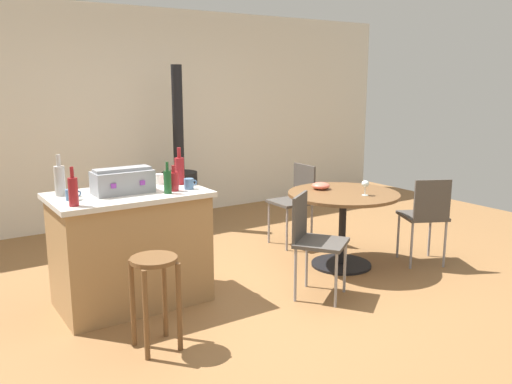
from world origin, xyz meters
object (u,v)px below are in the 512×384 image
Objects in this scene: serving_bowl at (321,186)px; wine_glass at (365,184)px; kitchen_island at (131,248)px; cup_1 at (71,195)px; bottle_4 at (168,181)px; cup_2 at (189,184)px; bottle_1 at (179,170)px; bottle_3 at (73,191)px; bottle_0 at (60,180)px; folding_chair_left at (426,213)px; folding_chair_far at (313,237)px; wooden_stool at (155,283)px; bottle_2 at (174,181)px; cup_0 at (159,179)px; dining_table at (343,210)px; folding_chair_near at (296,197)px; wood_stove at (180,188)px; toolbox at (123,181)px.

wine_glass is at bearing -70.77° from serving_bowl.
kitchen_island is 0.67m from cup_1.
bottle_4 is 2.18× the size of cup_2.
bottle_3 is at bearing -161.84° from bottle_1.
bottle_1 is (0.97, -0.09, -0.00)m from bottle_0.
bottle_1 is at bearing 160.46° from folding_chair_left.
folding_chair_far is 0.89m from wine_glass.
bottle_1 reaches higher than cup_1.
bottle_2 is at bearing 55.19° from wooden_stool.
cup_0 is 0.97× the size of cup_2.
serving_bowl is (-0.08, 0.24, 0.21)m from dining_table.
kitchen_island is 10.47× the size of cup_1.
kitchen_island is 5.84× the size of bottle_2.
folding_chair_near is at bearing 11.72° from cup_0.
kitchen_island is at bearing 172.04° from dining_table.
wine_glass is at bearing 15.14° from folding_chair_far.
bottle_0 is 1.00m from cup_2.
bottle_1 reaches higher than wooden_stool.
bottle_0 is at bearing 153.73° from folding_chair_far.
wood_stove is at bearing 54.74° from kitchen_island.
folding_chair_left is 2.77× the size of bottle_0.
bottle_3 is 0.96m from cup_2.
toolbox reaches higher than serving_bowl.
toolbox is 1.84× the size of bottle_4.
cup_2 is at bearing -96.37° from bottle_1.
folding_chair_near is 1.42m from folding_chair_left.
wood_stove is (-0.76, 1.36, -0.04)m from folding_chair_near.
cup_0 reaches higher than folding_chair_far.
cup_1 is at bearing -166.91° from folding_chair_near.
folding_chair_far is at bearing -164.86° from wine_glass.
dining_table is at bearing 30.48° from folding_chair_far.
bottle_1 is at bearing 166.56° from dining_table.
wooden_stool is 1.26m from bottle_1.
folding_chair_far reaches higher than wooden_stool.
bottle_0 is 1.13× the size of bottle_3.
kitchen_island is 0.65m from bottle_2.
bottle_0 reaches higher than cup_1.
cup_0 reaches higher than wooden_stool.
cup_2 is 0.64× the size of serving_bowl.
bottle_1 is 1.50m from serving_bowl.
bottle_4 reaches higher than folding_chair_left.
folding_chair_far is at bearing 179.84° from folding_chair_left.
bottle_4 is (0.39, 0.62, 0.56)m from wooden_stool.
dining_table is at bearing -10.44° from bottle_0.
bottle_2 is 0.10m from bottle_4.
wooden_stool is at bearing -171.63° from wine_glass.
toolbox is (-1.39, -1.91, 0.53)m from wood_stove.
kitchen_island is at bearing 178.78° from serving_bowl.
wooden_stool is 2.26m from dining_table.
wooden_stool is 0.99m from bottle_2.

